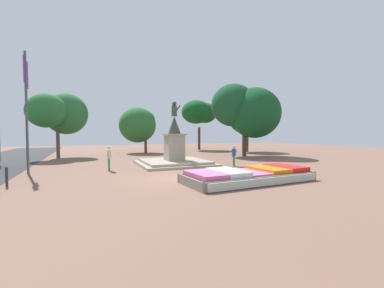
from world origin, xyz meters
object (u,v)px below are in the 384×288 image
(banner_pole, at_px, (26,106))
(pedestrian_near_planter, at_px, (109,157))
(flower_planter, at_px, (249,176))
(kerb_bollard_north, at_px, (7,176))
(pedestrian_with_handbag, at_px, (234,154))
(statue_monument, at_px, (174,154))

(banner_pole, distance_m, pedestrian_near_planter, 5.66)
(flower_planter, xyz_separation_m, kerb_bollard_north, (-11.20, 3.17, 0.19))
(flower_planter, distance_m, kerb_bollard_north, 11.64)
(banner_pole, bearing_deg, pedestrian_near_planter, -7.49)
(flower_planter, distance_m, pedestrian_with_handbag, 6.00)
(banner_pole, xyz_separation_m, kerb_bollard_north, (-0.13, -3.99, -3.61))
(flower_planter, relative_size, banner_pole, 0.95)
(banner_pole, distance_m, kerb_bollard_north, 5.38)
(pedestrian_near_planter, bearing_deg, banner_pole, 172.51)
(banner_pole, height_order, pedestrian_with_handbag, banner_pole)
(statue_monument, relative_size, pedestrian_near_planter, 3.35)
(statue_monument, height_order, pedestrian_near_planter, statue_monument)
(pedestrian_with_handbag, xyz_separation_m, kerb_bollard_north, (-13.63, -2.28, -0.39))
(banner_pole, relative_size, kerb_bollard_north, 7.86)
(pedestrian_near_planter, bearing_deg, pedestrian_with_handbag, -7.06)
(kerb_bollard_north, bearing_deg, pedestrian_near_planter, 35.18)
(statue_monument, distance_m, pedestrian_near_planter, 5.25)
(pedestrian_with_handbag, bearing_deg, kerb_bollard_north, -170.49)
(flower_planter, xyz_separation_m, statue_monument, (-1.38, 8.06, 0.52))
(statue_monument, bearing_deg, pedestrian_with_handbag, -34.40)
(pedestrian_with_handbag, xyz_separation_m, pedestrian_near_planter, (-8.84, 1.09, 0.06))
(statue_monument, distance_m, banner_pole, 10.26)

